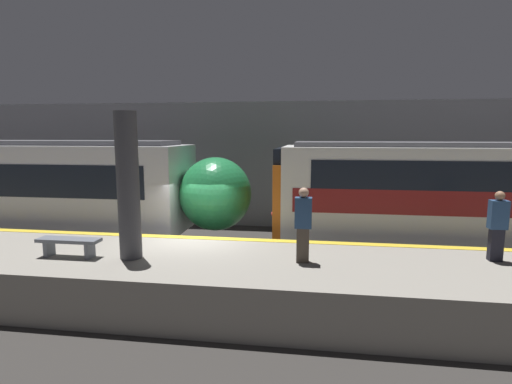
{
  "coord_description": "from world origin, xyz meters",
  "views": [
    {
      "loc": [
        3.38,
        -10.72,
        4.04
      ],
      "look_at": [
        1.64,
        0.92,
        2.33
      ],
      "focal_mm": 28.0,
      "sensor_mm": 36.0,
      "label": 1
    }
  ],
  "objects": [
    {
      "name": "person_walking",
      "position": [
        7.52,
        -1.11,
        2.0
      ],
      "size": [
        0.38,
        0.24,
        1.62
      ],
      "color": "black",
      "rests_on": "platform"
    },
    {
      "name": "platform_bench",
      "position": [
        -2.36,
        -2.3,
        1.48
      ],
      "size": [
        1.5,
        0.4,
        0.45
      ],
      "color": "slate",
      "rests_on": "platform"
    },
    {
      "name": "person_waiting",
      "position": [
        3.13,
        -1.86,
        2.06
      ],
      "size": [
        0.38,
        0.24,
        1.72
      ],
      "color": "#473D33",
      "rests_on": "platform"
    },
    {
      "name": "station_rear_barrier",
      "position": [
        0.0,
        6.48,
        2.71
      ],
      "size": [
        50.0,
        0.15,
        5.42
      ],
      "color": "gray",
      "rests_on": "ground"
    },
    {
      "name": "support_pillar_near",
      "position": [
        -0.89,
        -2.14,
        2.85
      ],
      "size": [
        0.51,
        0.51,
        3.41
      ],
      "color": "#47474C",
      "rests_on": "platform"
    },
    {
      "name": "platform",
      "position": [
        0.0,
        -1.81,
        0.57
      ],
      "size": [
        40.0,
        3.61,
        1.16
      ],
      "color": "gray",
      "rests_on": "ground"
    },
    {
      "name": "ground_plane",
      "position": [
        0.0,
        0.0,
        0.0
      ],
      "size": [
        120.0,
        120.0,
        0.0
      ],
      "primitive_type": "plane",
      "color": "#33302D"
    }
  ]
}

